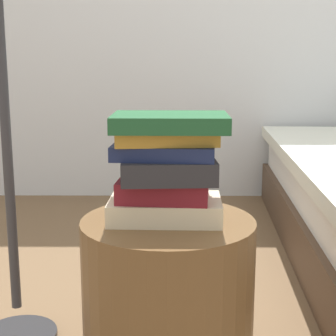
{
  "coord_description": "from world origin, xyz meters",
  "views": [
    {
      "loc": [
        0.01,
        -1.34,
        0.87
      ],
      "look_at": [
        0.0,
        0.0,
        0.59
      ],
      "focal_mm": 56.23,
      "sensor_mm": 36.0,
      "label": 1
    }
  ],
  "objects_px": {
    "side_table": "(168,299)",
    "book_forest": "(170,122)",
    "book_cream": "(165,209)",
    "book_maroon": "(163,189)",
    "book_charcoal": "(169,168)",
    "book_ochre": "(165,136)",
    "book_navy": "(164,150)"
  },
  "relations": [
    {
      "from": "side_table",
      "to": "book_charcoal",
      "type": "distance_m",
      "value": 0.36
    },
    {
      "from": "book_navy",
      "to": "book_ochre",
      "type": "height_order",
      "value": "book_ochre"
    },
    {
      "from": "book_charcoal",
      "to": "book_ochre",
      "type": "xyz_separation_m",
      "value": [
        -0.01,
        0.01,
        0.08
      ]
    },
    {
      "from": "book_ochre",
      "to": "book_forest",
      "type": "height_order",
      "value": "book_forest"
    },
    {
      "from": "book_maroon",
      "to": "book_ochre",
      "type": "relative_size",
      "value": 0.91
    },
    {
      "from": "book_ochre",
      "to": "book_forest",
      "type": "xyz_separation_m",
      "value": [
        0.01,
        -0.02,
        0.04
      ]
    },
    {
      "from": "side_table",
      "to": "book_cream",
      "type": "bearing_deg",
      "value": 126.84
    },
    {
      "from": "book_forest",
      "to": "book_ochre",
      "type": "bearing_deg",
      "value": 124.32
    },
    {
      "from": "side_table",
      "to": "book_forest",
      "type": "bearing_deg",
      "value": -65.06
    },
    {
      "from": "book_maroon",
      "to": "book_ochre",
      "type": "xyz_separation_m",
      "value": [
        0.01,
        0.01,
        0.14
      ]
    },
    {
      "from": "book_navy",
      "to": "book_forest",
      "type": "xyz_separation_m",
      "value": [
        0.02,
        -0.01,
        0.07
      ]
    },
    {
      "from": "book_cream",
      "to": "book_maroon",
      "type": "height_order",
      "value": "book_maroon"
    },
    {
      "from": "side_table",
      "to": "book_charcoal",
      "type": "bearing_deg",
      "value": -56.39
    },
    {
      "from": "book_maroon",
      "to": "book_ochre",
      "type": "distance_m",
      "value": 0.14
    },
    {
      "from": "book_navy",
      "to": "book_ochre",
      "type": "bearing_deg",
      "value": 54.28
    },
    {
      "from": "book_cream",
      "to": "book_navy",
      "type": "height_order",
      "value": "book_navy"
    },
    {
      "from": "book_cream",
      "to": "side_table",
      "type": "bearing_deg",
      "value": -51.7
    },
    {
      "from": "book_maroon",
      "to": "book_forest",
      "type": "xyz_separation_m",
      "value": [
        0.02,
        -0.01,
        0.18
      ]
    },
    {
      "from": "side_table",
      "to": "book_navy",
      "type": "distance_m",
      "value": 0.41
    },
    {
      "from": "book_cream",
      "to": "book_forest",
      "type": "xyz_separation_m",
      "value": [
        0.01,
        -0.02,
        0.23
      ]
    },
    {
      "from": "book_cream",
      "to": "book_maroon",
      "type": "relative_size",
      "value": 1.26
    },
    {
      "from": "book_ochre",
      "to": "book_forest",
      "type": "distance_m",
      "value": 0.04
    },
    {
      "from": "book_ochre",
      "to": "book_navy",
      "type": "bearing_deg",
      "value": -134.65
    },
    {
      "from": "book_cream",
      "to": "book_navy",
      "type": "relative_size",
      "value": 1.14
    },
    {
      "from": "book_maroon",
      "to": "book_forest",
      "type": "height_order",
      "value": "book_forest"
    },
    {
      "from": "book_charcoal",
      "to": "book_cream",
      "type": "bearing_deg",
      "value": 123.04
    },
    {
      "from": "book_cream",
      "to": "book_charcoal",
      "type": "height_order",
      "value": "book_charcoal"
    },
    {
      "from": "side_table",
      "to": "book_navy",
      "type": "relative_size",
      "value": 1.8
    },
    {
      "from": "book_cream",
      "to": "book_charcoal",
      "type": "distance_m",
      "value": 0.11
    },
    {
      "from": "book_navy",
      "to": "book_maroon",
      "type": "bearing_deg",
      "value": -128.35
    },
    {
      "from": "book_maroon",
      "to": "book_ochre",
      "type": "height_order",
      "value": "book_ochre"
    },
    {
      "from": "book_charcoal",
      "to": "book_ochre",
      "type": "height_order",
      "value": "book_ochre"
    }
  ]
}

